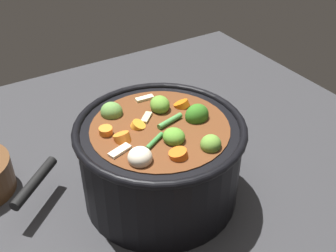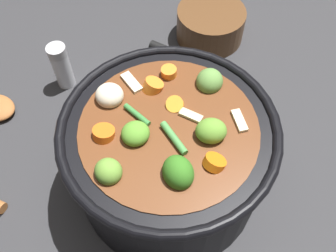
% 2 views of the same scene
% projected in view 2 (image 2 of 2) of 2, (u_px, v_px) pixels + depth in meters
% --- Properties ---
extents(ground_plane, '(1.10, 1.10, 0.00)m').
position_uv_depth(ground_plane, '(169.00, 180.00, 0.59)').
color(ground_plane, '#2D2D30').
extents(cooking_pot, '(0.28, 0.28, 0.17)m').
position_uv_depth(cooking_pot, '(169.00, 154.00, 0.52)').
color(cooking_pot, black).
rests_on(cooking_pot, ground_plane).
extents(salt_shaker, '(0.03, 0.03, 0.09)m').
position_uv_depth(salt_shaker, '(61.00, 66.00, 0.66)').
color(salt_shaker, silver).
rests_on(salt_shaker, ground_plane).
extents(small_saucepan, '(0.20, 0.21, 0.06)m').
position_uv_depth(small_saucepan, '(209.00, 25.00, 0.74)').
color(small_saucepan, brown).
rests_on(small_saucepan, ground_plane).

